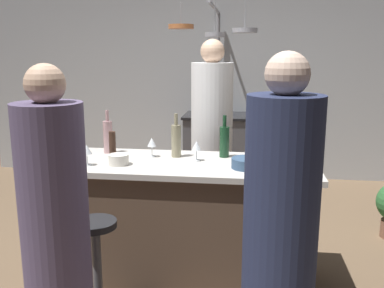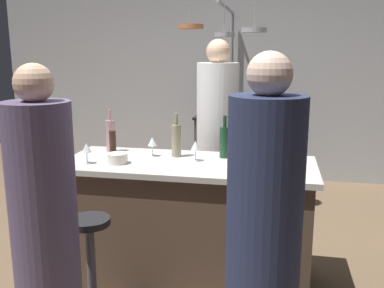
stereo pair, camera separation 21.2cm
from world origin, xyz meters
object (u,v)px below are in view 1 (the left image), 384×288
at_px(wine_bottle_rose, 108,136).
at_px(mixing_bowl_ceramic, 119,160).
at_px(stove_range, 215,149).
at_px(guest_left, 56,236).
at_px(wine_glass_near_left_guest, 152,143).
at_px(bar_stool_left, 97,268).
at_px(wine_glass_by_chef, 87,150).
at_px(guest_right, 280,242).
at_px(chef, 212,145).
at_px(wine_bottle_white, 176,140).
at_px(wine_glass_near_right_guest, 196,146).
at_px(mixing_bowl_blue, 247,163).
at_px(wine_bottle_green, 224,141).
at_px(pepper_mill, 113,146).
at_px(bar_stool_right, 266,279).

distance_m(wine_bottle_rose, mixing_bowl_ceramic, 0.40).
xyz_separation_m(stove_range, guest_left, (-0.55, -3.45, 0.30)).
distance_m(stove_range, wine_glass_near_left_guest, 2.41).
bearing_deg(bar_stool_left, mixing_bowl_ceramic, 89.16).
height_order(guest_left, wine_glass_by_chef, guest_left).
relative_size(guest_right, wine_bottle_rose, 5.02).
bearing_deg(guest_right, guest_left, -179.04).
bearing_deg(chef, wine_glass_near_left_guest, -115.54).
relative_size(guest_left, wine_bottle_white, 4.97).
bearing_deg(bar_stool_left, stove_range, 81.05).
relative_size(stove_range, wine_glass_by_chef, 6.10).
bearing_deg(guest_left, chef, 71.86).
bearing_deg(wine_glass_near_left_guest, wine_bottle_white, 8.58).
distance_m(wine_glass_near_left_guest, wine_glass_near_right_guest, 0.35).
bearing_deg(bar_stool_left, chef, 69.78).
xyz_separation_m(guest_left, mixing_bowl_blue, (0.95, 0.89, 0.18)).
distance_m(mixing_bowl_blue, mixing_bowl_ceramic, 0.88).
xyz_separation_m(guest_right, bar_stool_left, (-1.06, 0.36, -0.40)).
xyz_separation_m(chef, bar_stool_left, (-0.56, -1.53, -0.45)).
xyz_separation_m(guest_right, wine_glass_by_chef, (-1.26, 0.80, 0.23)).
bearing_deg(mixing_bowl_ceramic, wine_bottle_green, 24.39).
bearing_deg(wine_glass_near_right_guest, mixing_bowl_ceramic, -160.70).
bearing_deg(wine_glass_by_chef, pepper_mill, 51.57).
distance_m(wine_bottle_green, wine_bottle_rose, 0.90).
distance_m(stove_range, mixing_bowl_blue, 2.63).
bearing_deg(mixing_bowl_blue, wine_glass_near_left_guest, 162.13).
xyz_separation_m(bar_stool_left, wine_bottle_green, (0.72, 0.81, 0.65)).
bearing_deg(bar_stool_left, wine_glass_near_right_guest, 51.59).
height_order(pepper_mill, mixing_bowl_ceramic, pepper_mill).
distance_m(guest_right, wine_bottle_green, 1.24).
bearing_deg(mixing_bowl_ceramic, bar_stool_left, -90.84).
height_order(bar_stool_right, mixing_bowl_blue, mixing_bowl_blue).
xyz_separation_m(bar_stool_left, mixing_bowl_blue, (0.89, 0.51, 0.56)).
height_order(wine_glass_near_left_guest, mixing_bowl_blue, wine_glass_near_left_guest).
relative_size(guest_left, mixing_bowl_ceramic, 11.56).
distance_m(bar_stool_left, guest_left, 0.54).
xyz_separation_m(wine_glass_near_right_guest, mixing_bowl_blue, (0.36, -0.16, -0.07)).
height_order(bar_stool_right, pepper_mill, pepper_mill).
xyz_separation_m(chef, wine_bottle_rose, (-0.74, -0.71, 0.21)).
bearing_deg(wine_bottle_white, guest_right, -58.53).
bearing_deg(wine_glass_by_chef, mixing_bowl_ceramic, 11.72).
height_order(stove_range, wine_glass_near_left_guest, wine_glass_near_left_guest).
distance_m(bar_stool_left, wine_glass_near_left_guest, 0.99).
bearing_deg(bar_stool_right, wine_glass_near_right_guest, 126.14).
xyz_separation_m(bar_stool_right, wine_bottle_white, (-0.65, 0.77, 0.65)).
bearing_deg(pepper_mill, wine_bottle_green, 14.37).
distance_m(bar_stool_right, wine_bottle_green, 1.08).
relative_size(guest_left, wine_glass_near_left_guest, 11.08).
xyz_separation_m(pepper_mill, mixing_bowl_ceramic, (0.08, -0.12, -0.07)).
height_order(stove_range, wine_bottle_green, wine_bottle_green).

